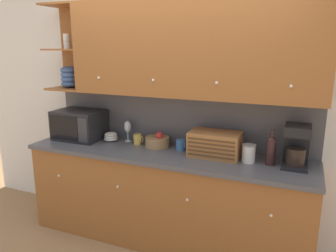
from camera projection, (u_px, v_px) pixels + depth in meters
ground_plane at (175, 225)px, 3.64m from camera, size 24.00×24.00×0.00m
wall_back at (177, 109)px, 3.36m from camera, size 5.17×0.06×2.60m
counter_unit at (164, 197)px, 3.26m from camera, size 2.79×0.63×0.94m
backsplash_panel at (176, 119)px, 3.35m from camera, size 2.77×0.01×0.53m
upper_cabinets at (186, 49)px, 2.97m from camera, size 2.77×0.37×0.88m
microwave at (79, 125)px, 3.58m from camera, size 0.51×0.39×0.32m
bowl_stack_on_counter at (111, 137)px, 3.52m from camera, size 0.15×0.15×0.09m
wine_glass at (128, 127)px, 3.48m from camera, size 0.07×0.07×0.22m
mug_blue_second at (138, 139)px, 3.39m from camera, size 0.10×0.08×0.11m
fruit_basket at (158, 141)px, 3.31m from camera, size 0.24×0.24×0.16m
mug at (181, 145)px, 3.20m from camera, size 0.10×0.09×0.10m
bread_box at (215, 144)px, 3.01m from camera, size 0.46×0.28×0.23m
storage_canister at (249, 153)px, 2.86m from camera, size 0.12×0.12×0.16m
wine_bottle at (271, 149)px, 2.79m from camera, size 0.08×0.08×0.31m
coffee_maker at (296, 145)px, 2.74m from camera, size 0.21×0.25×0.36m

